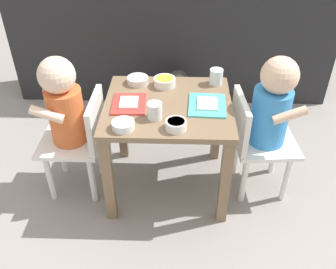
{
  "coord_description": "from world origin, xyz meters",
  "views": [
    {
      "loc": [
        0.04,
        -1.39,
        1.34
      ],
      "look_at": [
        0.0,
        0.0,
        0.31
      ],
      "focal_mm": 40.01,
      "sensor_mm": 36.0,
      "label": 1
    }
  ],
  "objects": [
    {
      "name": "ground_plane",
      "position": [
        0.0,
        0.0,
        0.0
      ],
      "size": [
        7.0,
        7.0,
        0.0
      ],
      "primitive_type": "plane",
      "color": "gray"
    },
    {
      "name": "kitchen_cabinet_back",
      "position": [
        0.0,
        0.96,
        0.49
      ],
      "size": [
        2.05,
        0.32,
        0.98
      ],
      "primitive_type": "cube",
      "color": "#232326",
      "rests_on": "ground"
    },
    {
      "name": "dining_table",
      "position": [
        0.0,
        0.0,
        0.38
      ],
      "size": [
        0.56,
        0.51,
        0.48
      ],
      "color": "#7A6047",
      "rests_on": "ground"
    },
    {
      "name": "seated_child_left",
      "position": [
        -0.44,
        -0.02,
        0.44
      ],
      "size": [
        0.28,
        0.28,
        0.7
      ],
      "color": "white",
      "rests_on": "ground"
    },
    {
      "name": "seated_child_right",
      "position": [
        0.44,
        0.0,
        0.44
      ],
      "size": [
        0.3,
        0.3,
        0.7
      ],
      "color": "white",
      "rests_on": "ground"
    },
    {
      "name": "dog",
      "position": [
        -0.06,
        0.55,
        0.19
      ],
      "size": [
        0.37,
        0.4,
        0.3
      ],
      "color": "#332D28",
      "rests_on": "ground"
    },
    {
      "name": "food_tray_left",
      "position": [
        -0.17,
        -0.01,
        0.48
      ],
      "size": [
        0.15,
        0.18,
        0.02
      ],
      "color": "red",
      "rests_on": "dining_table"
    },
    {
      "name": "food_tray_right",
      "position": [
        0.17,
        -0.01,
        0.48
      ],
      "size": [
        0.17,
        0.2,
        0.02
      ],
      "color": "#4CC6BC",
      "rests_on": "dining_table"
    },
    {
      "name": "water_cup_left",
      "position": [
        0.22,
        0.19,
        0.51
      ],
      "size": [
        0.06,
        0.06,
        0.07
      ],
      "color": "white",
      "rests_on": "dining_table"
    },
    {
      "name": "water_cup_right",
      "position": [
        -0.05,
        -0.11,
        0.51
      ],
      "size": [
        0.06,
        0.06,
        0.07
      ],
      "color": "white",
      "rests_on": "dining_table"
    },
    {
      "name": "cereal_bowl_left_side",
      "position": [
        -0.15,
        0.18,
        0.49
      ],
      "size": [
        0.1,
        0.1,
        0.03
      ],
      "color": "silver",
      "rests_on": "dining_table"
    },
    {
      "name": "cereal_bowl_right_side",
      "position": [
        -0.17,
        -0.19,
        0.49
      ],
      "size": [
        0.09,
        0.09,
        0.03
      ],
      "color": "white",
      "rests_on": "dining_table"
    },
    {
      "name": "veggie_bowl_far",
      "position": [
        -0.02,
        0.16,
        0.5
      ],
      "size": [
        0.1,
        0.1,
        0.04
      ],
      "color": "white",
      "rests_on": "dining_table"
    },
    {
      "name": "veggie_bowl_near",
      "position": [
        0.04,
        -0.19,
        0.5
      ],
      "size": [
        0.08,
        0.08,
        0.04
      ],
      "color": "white",
      "rests_on": "dining_table"
    }
  ]
}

